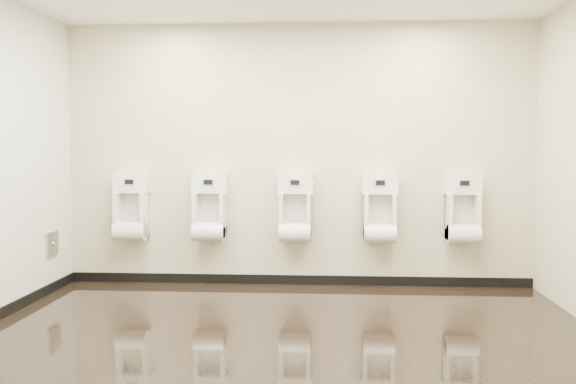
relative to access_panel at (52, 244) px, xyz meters
name	(u,v)px	position (x,y,z in m)	size (l,w,h in m)	color
ground	(286,330)	(2.48, -1.20, -0.50)	(5.00, 3.50, 0.00)	black
back_wall	(297,155)	(2.48, 0.55, 0.90)	(5.00, 0.02, 2.80)	beige
front_wall	(263,163)	(2.48, -2.95, 0.90)	(5.00, 0.02, 2.80)	beige
skirting_back	(297,280)	(2.48, 0.54, -0.45)	(5.00, 0.02, 0.10)	black
access_panel	(52,244)	(0.00, 0.00, 0.00)	(0.04, 0.25, 0.25)	#9E9EA3
urinal_0	(131,212)	(0.70, 0.42, 0.29)	(0.38, 0.29, 0.71)	silver
urinal_1	(209,212)	(1.55, 0.42, 0.29)	(0.38, 0.29, 0.71)	silver
urinal_2	(295,213)	(2.47, 0.42, 0.29)	(0.38, 0.29, 0.71)	silver
urinal_3	(380,213)	(3.36, 0.42, 0.29)	(0.38, 0.29, 0.71)	silver
urinal_4	(463,214)	(4.22, 0.42, 0.29)	(0.38, 0.29, 0.71)	silver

